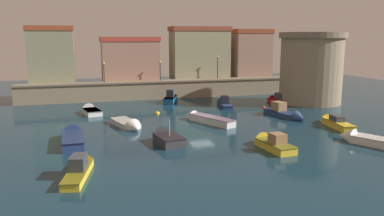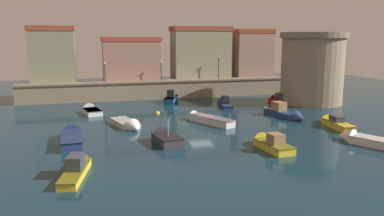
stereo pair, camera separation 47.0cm
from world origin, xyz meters
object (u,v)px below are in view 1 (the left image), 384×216
at_px(fortress_tower, 311,68).
at_px(moored_boat_4, 223,103).
at_px(quay_lamp_2, 218,64).
at_px(moored_boat_1, 206,119).
at_px(moored_boat_9, 73,137).
at_px(moored_boat_10, 287,113).
at_px(quay_lamp_0, 104,69).
at_px(quay_lamp_1, 160,67).
at_px(moored_boat_8, 334,122).
at_px(moored_boat_11, 374,141).
at_px(moored_boat_3, 171,98).
at_px(mooring_buoy_1, 264,108).
at_px(moored_boat_0, 278,99).
at_px(moored_boat_2, 270,143).
at_px(moored_boat_5, 129,125).
at_px(moored_boat_12, 81,167).
at_px(moored_boat_6, 166,138).
at_px(mooring_buoy_0, 157,114).
at_px(mooring_buoy_2, 262,140).
at_px(moored_boat_7, 90,111).

xyz_separation_m(fortress_tower, moored_boat_4, (-12.58, 1.48, -4.67)).
relative_size(quay_lamp_2, moored_boat_1, 0.50).
relative_size(moored_boat_9, moored_boat_10, 1.00).
xyz_separation_m(quay_lamp_0, quay_lamp_1, (8.37, 0.00, 0.05)).
bearing_deg(moored_boat_8, moored_boat_11, 178.64).
relative_size(moored_boat_3, moored_boat_10, 0.73).
bearing_deg(mooring_buoy_1, moored_boat_11, -86.62).
height_order(quay_lamp_2, moored_boat_0, quay_lamp_2).
relative_size(moored_boat_2, moored_boat_5, 0.86).
relative_size(moored_boat_11, moored_boat_12, 1.09).
distance_m(moored_boat_1, moored_boat_6, 9.30).
bearing_deg(moored_boat_3, moored_boat_5, 175.16).
relative_size(quay_lamp_2, moored_boat_11, 0.49).
distance_m(moored_boat_5, mooring_buoy_0, 7.86).
xyz_separation_m(moored_boat_5, moored_boat_6, (2.43, -6.74, 0.14)).
height_order(moored_boat_10, moored_boat_12, moored_boat_10).
relative_size(quay_lamp_2, moored_boat_5, 0.59).
bearing_deg(moored_boat_10, moored_boat_4, -164.37).
height_order(fortress_tower, mooring_buoy_2, fortress_tower).
relative_size(moored_boat_8, moored_boat_11, 0.88).
xyz_separation_m(quay_lamp_2, moored_boat_6, (-13.98, -25.25, -4.71)).
bearing_deg(moored_boat_8, moored_boat_2, 126.85).
height_order(moored_boat_10, mooring_buoy_2, moored_boat_10).
height_order(moored_boat_5, moored_boat_6, moored_boat_6).
relative_size(quay_lamp_1, quay_lamp_2, 0.83).
relative_size(moored_boat_8, mooring_buoy_1, 13.07).
relative_size(moored_boat_10, mooring_buoy_1, 13.88).
height_order(moored_boat_0, moored_boat_10, moored_boat_0).
relative_size(moored_boat_6, mooring_buoy_2, 9.41).
height_order(moored_boat_0, moored_boat_7, moored_boat_0).
bearing_deg(moored_boat_6, mooring_buoy_2, -109.95).
xyz_separation_m(fortress_tower, quay_lamp_0, (-28.05, 9.99, -0.31)).
distance_m(moored_boat_5, moored_boat_12, 13.88).
xyz_separation_m(moored_boat_6, moored_boat_8, (18.58, 1.52, 0.01)).
relative_size(moored_boat_8, moored_boat_12, 0.96).
height_order(moored_boat_0, moored_boat_4, moored_boat_0).
distance_m(moored_boat_7, mooring_buoy_1, 22.44).
height_order(fortress_tower, moored_boat_5, fortress_tower).
xyz_separation_m(fortress_tower, moored_boat_10, (-8.30, -8.19, -4.59)).
relative_size(moored_boat_5, mooring_buoy_2, 13.18).
relative_size(quay_lamp_1, mooring_buoy_0, 4.98).
height_order(moored_boat_2, moored_boat_4, moored_boat_4).
relative_size(moored_boat_2, moored_boat_6, 1.21).
distance_m(moored_boat_9, mooring_buoy_0, 14.61).
bearing_deg(moored_boat_8, mooring_buoy_1, 20.10).
bearing_deg(moored_boat_9, quay_lamp_0, -12.20).
distance_m(moored_boat_5, moored_boat_10, 18.53).
height_order(quay_lamp_2, moored_boat_5, quay_lamp_2).
distance_m(quay_lamp_0, moored_boat_4, 18.19).
bearing_deg(mooring_buoy_2, moored_boat_3, 97.53).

